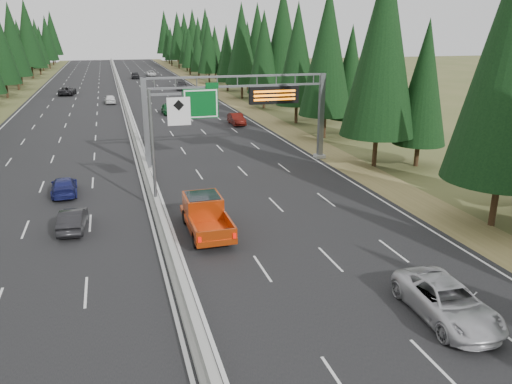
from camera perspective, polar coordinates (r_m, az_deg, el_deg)
road at (r=88.07m, az=-14.84°, el=9.91°), size 32.00×260.00×0.08m
shoulder_right at (r=90.34m, az=-3.32°, el=10.66°), size 3.60×260.00×0.06m
shoulder_left at (r=89.36m, az=-26.42°, el=8.76°), size 3.60×260.00×0.06m
median_barrier at (r=88.02m, az=-14.86°, el=10.16°), size 0.70×260.00×0.85m
sign_gantry at (r=44.13m, az=-1.26°, el=9.82°), size 16.75×0.98×7.80m
hov_sign_pole at (r=33.10m, az=-10.77°, el=5.79°), size 2.80×0.50×8.00m
tree_row_right at (r=81.24m, az=1.24°, el=16.49°), size 11.83×246.88×18.97m
silver_minivan at (r=22.60m, az=20.99°, el=-11.59°), size 2.78×5.60×1.53m
red_pickup at (r=29.96m, az=-5.91°, el=-2.29°), size 2.23×6.26×2.04m
car_ahead_green at (r=73.62m, az=-9.98°, el=9.38°), size 1.80×4.46×1.52m
car_ahead_dkred at (r=64.09m, az=-2.24°, el=8.33°), size 1.53×4.33×1.43m
car_ahead_dkgrey at (r=104.15m, az=-8.52°, el=11.94°), size 2.64×5.70×1.61m
car_ahead_white at (r=137.10m, az=-11.90°, el=13.12°), size 2.34×4.88×1.34m
car_ahead_far at (r=130.59m, az=-13.63°, el=12.84°), size 2.07×4.83×1.62m
car_onc_near at (r=31.92m, az=-20.23°, el=-2.97°), size 1.63×4.04×1.30m
car_onc_blue at (r=39.00m, az=-21.09°, el=0.64°), size 1.99×4.45×1.27m
car_onc_white at (r=86.40m, az=-16.35°, el=10.15°), size 1.89×4.28×1.43m
car_onc_far at (r=100.62m, az=-20.76°, el=10.78°), size 3.12×5.88×1.57m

